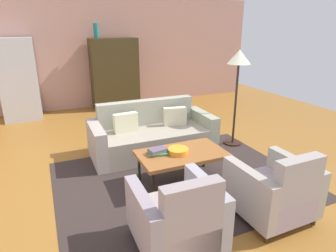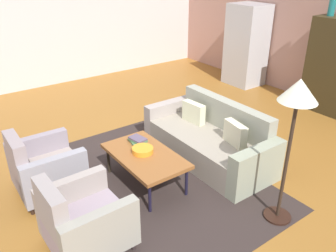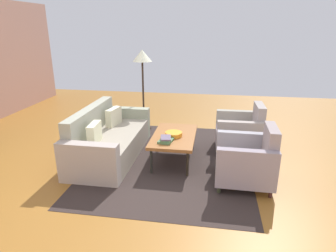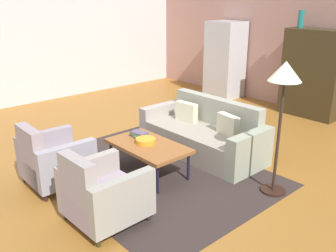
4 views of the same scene
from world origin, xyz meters
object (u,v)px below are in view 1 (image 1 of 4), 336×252
armchair_right (276,192)px  fruit_bowl (178,151)px  cabinet (115,74)px  floor_lamp (238,66)px  couch (152,135)px  vase_tall (96,31)px  armchair_left (179,220)px  coffee_table (182,155)px  book_stack (158,151)px  refrigerator (19,80)px

armchair_right → fruit_bowl: 1.35m
cabinet → fruit_bowl: bearing=-92.6°
armchair_right → floor_lamp: floor_lamp is taller
cabinet → floor_lamp: cabinet is taller
couch → cabinet: (0.14, 3.09, 0.61)m
couch → fruit_bowl: couch is taller
couch → vase_tall: size_ratio=6.01×
couch → fruit_bowl: 1.20m
couch → armchair_left: 2.43m
couch → coffee_table: bearing=90.3°
couch → book_stack: bearing=74.2°
armchair_right → refrigerator: size_ratio=0.48×
couch → floor_lamp: 1.92m
coffee_table → armchair_right: bearing=-62.7°
armchair_left → armchair_right: size_ratio=1.00×
fruit_bowl → cabinet: 4.30m
armchair_right → refrigerator: 6.02m
couch → armchair_right: bearing=104.6°
armchair_left → fruit_bowl: armchair_left is taller
floor_lamp → refrigerator: bearing=137.7°
cabinet → armchair_left: bearing=-97.8°
couch → fruit_bowl: bearing=87.7°
armchair_left → book_stack: 1.29m
couch → cabinet: size_ratio=1.17×
floor_lamp → book_stack: bearing=-156.4°
floor_lamp → vase_tall: bearing=117.5°
coffee_table → armchair_right: armchair_right is taller
armchair_right → refrigerator: (-2.72, 5.34, 0.58)m
fruit_bowl → vase_tall: size_ratio=0.81×
armchair_right → cabinet: (-0.46, 5.45, 0.56)m
book_stack → refrigerator: bearing=113.7°
fruit_bowl → vase_tall: bearing=92.8°
refrigerator → floor_lamp: bearing=-42.3°
vase_tall → floor_lamp: size_ratio=0.20×
floor_lamp → armchair_right: bearing=-113.8°
vase_tall → refrigerator: vase_tall is taller
coffee_table → fruit_bowl: (-0.05, 0.00, 0.07)m
couch → coffee_table: size_ratio=1.75×
armchair_left → armchair_right: same height
armchair_left → fruit_bowl: 1.30m
couch → book_stack: 1.16m
coffee_table → fruit_bowl: size_ratio=4.25×
armchair_left → armchair_right: bearing=0.9°
armchair_left → book_stack: bearing=78.2°
coffee_table → book_stack: bearing=164.6°
armchair_left → couch: bearing=76.6°
coffee_table → armchair_left: armchair_left is taller
book_stack → vase_tall: (0.06, 4.19, 1.48)m
coffee_table → floor_lamp: bearing=30.5°
book_stack → floor_lamp: size_ratio=0.17×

